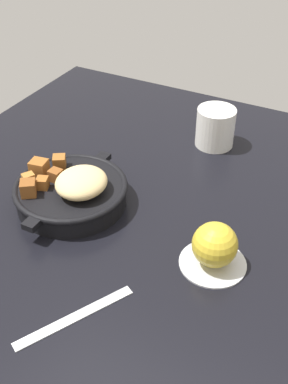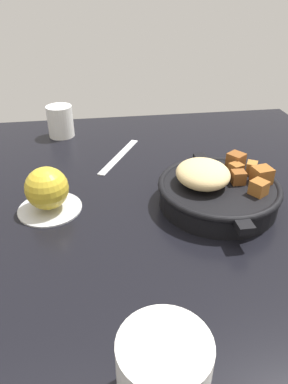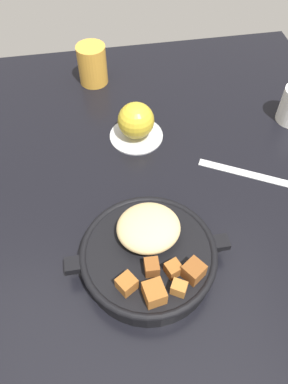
# 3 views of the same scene
# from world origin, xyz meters

# --- Properties ---
(ground_plane) EXTENTS (1.02, 0.98, 0.02)m
(ground_plane) POSITION_xyz_m (0.00, 0.00, -0.01)
(ground_plane) COLOR black
(cast_iron_skillet) EXTENTS (0.25, 0.21, 0.08)m
(cast_iron_skillet) POSITION_xyz_m (0.03, -0.13, 0.03)
(cast_iron_skillet) COLOR black
(cast_iron_skillet) RESTS_ON ground_plane
(saucer_plate) EXTENTS (0.11, 0.11, 0.01)m
(saucer_plate) POSITION_xyz_m (0.06, 0.16, 0.00)
(saucer_plate) COLOR #B7BABF
(saucer_plate) RESTS_ON ground_plane
(red_apple) EXTENTS (0.07, 0.07, 0.07)m
(red_apple) POSITION_xyz_m (0.06, 0.16, 0.04)
(red_apple) COLOR gold
(red_apple) RESTS_ON saucer_plate
(butter_knife) EXTENTS (0.17, 0.10, 0.00)m
(butter_knife) POSITION_xyz_m (0.25, 0.02, 0.00)
(butter_knife) COLOR silver
(butter_knife) RESTS_ON ground_plane
(ceramic_mug_white) EXTENTS (0.08, 0.08, 0.09)m
(ceramic_mug_white) POSITION_xyz_m (-0.29, 0.03, 0.04)
(ceramic_mug_white) COLOR silver
(ceramic_mug_white) RESTS_ON ground_plane
(white_creamer_pitcher) EXTENTS (0.06, 0.06, 0.08)m
(white_creamer_pitcher) POSITION_xyz_m (0.39, 0.15, 0.04)
(white_creamer_pitcher) COLOR white
(white_creamer_pitcher) RESTS_ON ground_plane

